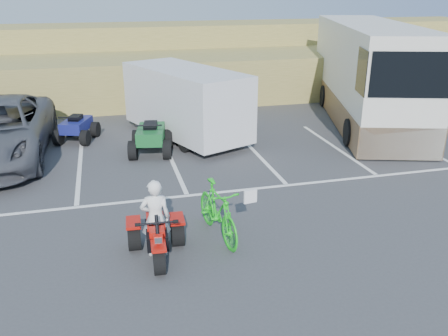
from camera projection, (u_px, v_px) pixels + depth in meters
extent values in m
plane|color=#3C3C3E|center=(208.00, 242.00, 9.81)|extent=(100.00, 100.00, 0.00)
cube|color=white|center=(80.00, 169.00, 13.71)|extent=(0.12, 5.00, 0.01)
cube|color=white|center=(172.00, 161.00, 14.33)|extent=(0.12, 5.00, 0.01)
cube|color=white|center=(257.00, 154.00, 14.96)|extent=(0.12, 5.00, 0.01)
cube|color=white|center=(335.00, 147.00, 15.58)|extent=(0.12, 5.00, 0.01)
cube|color=white|center=(407.00, 141.00, 16.21)|extent=(0.12, 5.00, 0.01)
cube|color=white|center=(187.00, 196.00, 11.98)|extent=(28.00, 0.12, 0.01)
cube|color=olive|center=(143.00, 77.00, 22.11)|extent=(40.00, 6.00, 2.00)
cube|color=olive|center=(135.00, 46.00, 24.91)|extent=(40.00, 4.00, 2.20)
imported|color=white|center=(156.00, 218.00, 9.11)|extent=(0.60, 0.41, 1.58)
imported|color=#14BF19|center=(218.00, 211.00, 9.82)|extent=(0.86, 2.05, 1.20)
cube|color=silver|center=(185.00, 100.00, 16.13)|extent=(3.86, 5.52, 2.14)
cylinder|color=black|center=(186.00, 129.00, 16.50)|extent=(1.96, 1.27, 0.60)
cube|color=silver|center=(367.00, 72.00, 18.32)|extent=(5.35, 10.35, 3.62)
cube|color=brown|center=(363.00, 105.00, 18.79)|extent=(5.40, 10.36, 1.01)
cube|color=black|center=(412.00, 75.00, 13.35)|extent=(2.22, 0.70, 1.31)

